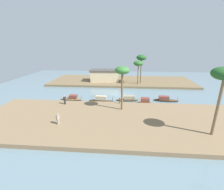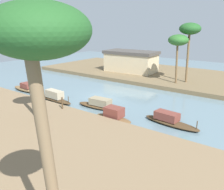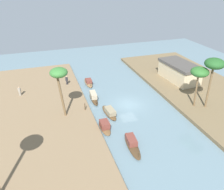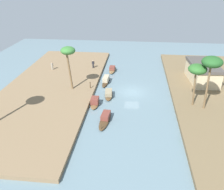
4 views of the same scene
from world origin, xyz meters
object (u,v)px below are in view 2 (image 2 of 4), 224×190
(sampan_open_hull, at_px, (99,104))
(sampan_with_tall_canopy, at_px, (114,115))
(riverside_building, at_px, (131,61))
(sampan_downstream_large, at_px, (170,120))
(palm_tree_left_far, at_px, (40,44))
(sampan_upstream_small, at_px, (55,97))
(palm_tree_right_tall, at_px, (190,30))
(palm_tree_right_short, at_px, (178,41))
(sampan_foreground, at_px, (26,88))
(mooring_post, at_px, (62,103))
(palm_tree_left_near, at_px, (30,42))

(sampan_open_hull, xyz_separation_m, sampan_with_tall_canopy, (3.16, -1.70, 0.06))
(sampan_open_hull, xyz_separation_m, riverside_building, (-6.68, 15.97, 1.80))
(sampan_downstream_large, xyz_separation_m, palm_tree_left_far, (2.66, -14.27, 7.25))
(sampan_upstream_small, xyz_separation_m, palm_tree_right_tall, (8.58, 15.15, 6.79))
(palm_tree_right_short, bearing_deg, sampan_foreground, -136.40)
(sampan_open_hull, distance_m, sampan_downstream_large, 7.37)
(sampan_downstream_large, relative_size, riverside_building, 0.58)
(sampan_with_tall_canopy, bearing_deg, sampan_upstream_small, 175.48)
(mooring_post, relative_size, palm_tree_right_tall, 0.14)
(sampan_foreground, distance_m, palm_tree_left_far, 26.13)
(mooring_post, height_order, riverside_building, riverside_building)
(sampan_open_hull, bearing_deg, palm_tree_left_far, -58.92)
(palm_tree_right_tall, distance_m, palm_tree_right_short, 2.13)
(sampan_open_hull, xyz_separation_m, sampan_foreground, (-11.28, -0.55, -0.03))
(palm_tree_left_near, distance_m, palm_tree_right_tall, 20.97)
(palm_tree_left_far, bearing_deg, sampan_foreground, 148.02)
(palm_tree_right_short, bearing_deg, mooring_post, -104.36)
(sampan_with_tall_canopy, bearing_deg, riverside_building, 118.66)
(sampan_with_tall_canopy, bearing_deg, sampan_open_hull, 151.24)
(palm_tree_right_short, bearing_deg, palm_tree_left_far, -74.14)
(sampan_upstream_small, bearing_deg, mooring_post, -27.52)
(sampan_open_hull, height_order, palm_tree_left_far, palm_tree_left_far)
(sampan_with_tall_canopy, height_order, sampan_foreground, sampan_with_tall_canopy)
(sampan_upstream_small, height_order, riverside_building, riverside_building)
(sampan_upstream_small, relative_size, sampan_downstream_large, 1.02)
(sampan_foreground, height_order, palm_tree_right_tall, palm_tree_right_tall)
(sampan_open_hull, relative_size, sampan_with_tall_canopy, 1.27)
(riverside_building, bearing_deg, sampan_downstream_large, -51.90)
(riverside_building, bearing_deg, sampan_with_tall_canopy, -64.87)
(palm_tree_left_far, bearing_deg, palm_tree_left_near, 146.26)
(palm_tree_right_tall, bearing_deg, sampan_open_hull, -103.40)
(sampan_foreground, relative_size, sampan_upstream_small, 0.89)
(sampan_upstream_small, xyz_separation_m, palm_tree_left_far, (15.26, -12.75, 7.16))
(riverside_building, bearing_deg, palm_tree_right_tall, -14.87)
(sampan_foreground, xyz_separation_m, palm_tree_left_far, (21.30, -13.30, 7.24))
(sampan_foreground, distance_m, mooring_post, 10.13)
(sampan_with_tall_canopy, height_order, sampan_downstream_large, sampan_with_tall_canopy)
(sampan_with_tall_canopy, xyz_separation_m, palm_tree_left_near, (-4.20, -4.76, 6.28))
(sampan_downstream_large, bearing_deg, sampan_with_tall_canopy, -147.98)
(sampan_foreground, bearing_deg, sampan_downstream_large, 4.27)
(palm_tree_right_tall, relative_size, palm_tree_right_short, 1.23)
(sampan_with_tall_canopy, relative_size, mooring_post, 3.29)
(palm_tree_left_near, bearing_deg, mooring_post, 99.06)
(sampan_upstream_small, distance_m, mooring_post, 4.33)
(sampan_downstream_large, bearing_deg, sampan_upstream_small, -167.91)
(riverside_building, bearing_deg, palm_tree_left_far, -64.73)
(palm_tree_left_near, xyz_separation_m, palm_tree_right_tall, (4.39, 20.50, 0.50))
(sampan_with_tall_canopy, relative_size, palm_tree_right_short, 0.57)
(riverside_building, bearing_deg, sampan_upstream_small, -89.14)
(palm_tree_right_short, bearing_deg, sampan_upstream_small, -119.53)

